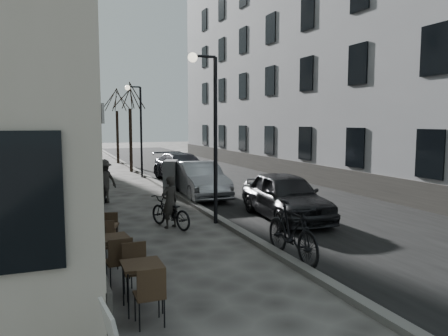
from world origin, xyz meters
TOP-DOWN VIEW (x-y plane):
  - ground at (0.00, 0.00)m, footprint 120.00×120.00m
  - road at (3.85, 16.00)m, footprint 7.30×60.00m
  - kerb at (0.20, 16.00)m, footprint 0.25×60.00m
  - building_left at (-6.00, 16.50)m, footprint 4.00×35.00m
  - building_right at (9.50, 16.50)m, footprint 4.00×35.00m
  - streetlamp_near at (-0.17, 6.00)m, footprint 0.90×0.28m
  - streetlamp_far at (-0.17, 18.00)m, footprint 0.90×0.28m
  - tree_near at (-0.10, 21.00)m, footprint 2.40×2.40m
  - tree_far at (-0.10, 27.00)m, footprint 2.40×2.40m
  - bistro_set_a at (-3.26, 0.62)m, footprint 0.65×1.58m
  - bistro_set_b at (-3.54, 2.38)m, footprint 0.72×1.67m
  - bistro_set_c at (-3.57, 3.66)m, footprint 0.84×1.58m
  - utility_cabinet at (0.10, 11.90)m, footprint 0.87×1.09m
  - bicycle at (-1.44, 5.96)m, footprint 1.27×1.88m
  - cyclist_rider at (-1.44, 5.96)m, footprint 0.66×0.56m
  - pedestrian_near at (-3.44, 7.05)m, footprint 1.15×1.10m
  - pedestrian_mid at (-2.82, 10.67)m, footprint 1.25×1.04m
  - pedestrian_far at (-2.90, 10.95)m, footprint 1.04×0.58m
  - car_near at (2.30, 5.78)m, footprint 2.12×4.50m
  - car_mid at (1.00, 10.66)m, footprint 1.71×4.45m
  - car_far at (1.73, 15.84)m, footprint 2.51×5.15m
  - moped at (0.35, 2.00)m, footprint 0.62×2.19m

SIDE VIEW (x-z plane):
  - ground at x=0.00m, z-range 0.00..0.00m
  - road at x=3.85m, z-range 0.00..0.00m
  - kerb at x=0.20m, z-range 0.00..0.12m
  - bistro_set_c at x=-3.57m, z-range 0.01..0.92m
  - bicycle at x=-1.44m, z-range 0.00..0.94m
  - bistro_set_a at x=-3.26m, z-range 0.01..0.95m
  - bistro_set_b at x=-3.54m, z-range 0.01..0.98m
  - moped at x=0.35m, z-range 0.00..1.31m
  - car_far at x=1.73m, z-range 0.00..1.44m
  - utility_cabinet at x=0.10m, z-range 0.00..1.44m
  - car_mid at x=1.00m, z-range 0.00..1.45m
  - car_near at x=2.30m, z-range 0.00..1.49m
  - cyclist_rider at x=-1.44m, z-range 0.00..1.53m
  - pedestrian_far at x=-2.90m, z-range 0.00..1.68m
  - pedestrian_mid at x=-2.82m, z-range 0.00..1.68m
  - pedestrian_near at x=-3.44m, z-range 0.00..1.88m
  - streetlamp_near at x=-0.17m, z-range 0.62..5.71m
  - streetlamp_far at x=-0.17m, z-range 0.62..5.71m
  - tree_near at x=-0.10m, z-range 1.81..7.51m
  - tree_far at x=-0.10m, z-range 1.81..7.51m
  - building_left at x=-6.00m, z-range 0.00..16.00m
  - building_right at x=9.50m, z-range 0.00..16.00m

